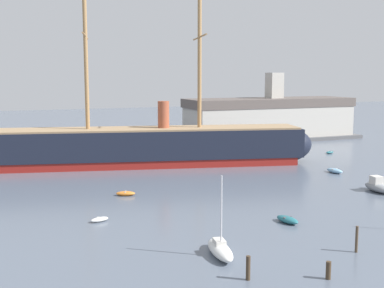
% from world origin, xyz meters
% --- Properties ---
extents(tall_ship, '(62.17, 20.52, 30.37)m').
position_xyz_m(tall_ship, '(-5.74, 55.04, 3.26)').
color(tall_ship, maroon).
rests_on(tall_ship, ground).
extents(sailboat_foreground_left, '(2.42, 5.46, 6.87)m').
position_xyz_m(sailboat_foreground_left, '(-12.19, 12.35, 0.58)').
color(sailboat_foreground_left, silver).
rests_on(sailboat_foreground_left, ground).
extents(dinghy_near_centre, '(1.74, 3.00, 0.67)m').
position_xyz_m(dinghy_near_centre, '(-1.81, 18.19, 0.34)').
color(dinghy_near_centre, '#236670').
rests_on(dinghy_near_centre, ground).
extents(dinghy_mid_left, '(2.11, 1.35, 0.46)m').
position_xyz_m(dinghy_mid_left, '(-19.48, 25.86, 0.23)').
color(dinghy_mid_left, silver).
rests_on(dinghy_mid_left, ground).
extents(motorboat_mid_right, '(2.56, 4.93, 1.98)m').
position_xyz_m(motorboat_mid_right, '(16.61, 25.56, 0.70)').
color(motorboat_mid_right, gray).
rests_on(motorboat_mid_right, ground).
extents(dinghy_alongside_bow, '(2.58, 1.80, 0.56)m').
position_xyz_m(dinghy_alongside_bow, '(-14.14, 35.72, 0.28)').
color(dinghy_alongside_bow, orange).
rests_on(dinghy_alongside_bow, ground).
extents(dinghy_alongside_stern, '(1.70, 3.11, 0.70)m').
position_xyz_m(dinghy_alongside_stern, '(19.41, 37.74, 0.35)').
color(dinghy_alongside_stern, '#7FB2D6').
rests_on(dinghy_alongside_stern, ground).
extents(dinghy_far_right, '(2.07, 1.30, 0.45)m').
position_xyz_m(dinghy_far_right, '(30.85, 53.81, 0.23)').
color(dinghy_far_right, '#236670').
rests_on(dinghy_far_right, ground).
extents(dinghy_distant_centre, '(1.45, 2.75, 0.62)m').
position_xyz_m(dinghy_distant_centre, '(-0.47, 61.67, 0.31)').
color(dinghy_distant_centre, '#7FB2D6').
rests_on(dinghy_distant_centre, ground).
extents(mooring_piling_left_pair, '(0.38, 0.38, 1.35)m').
position_xyz_m(mooring_piling_left_pair, '(-6.86, 4.97, 0.68)').
color(mooring_piling_left_pair, '#423323').
rests_on(mooring_piling_left_pair, ground).
extents(mooring_piling_right_pair, '(0.24, 0.24, 2.30)m').
position_xyz_m(mooring_piling_right_pair, '(-1.12, 8.69, 1.15)').
color(mooring_piling_right_pair, '#4C3D2D').
rests_on(mooring_piling_right_pair, ground).
extents(mooring_piling_midwater, '(0.33, 0.33, 1.83)m').
position_xyz_m(mooring_piling_midwater, '(-12.42, 7.07, 0.92)').
color(mooring_piling_midwater, '#423323').
rests_on(mooring_piling_midwater, ground).
extents(dockside_warehouse_right, '(43.01, 13.90, 15.50)m').
position_xyz_m(dockside_warehouse_right, '(31.14, 76.72, 4.83)').
color(dockside_warehouse_right, '#565659').
rests_on(dockside_warehouse_right, ground).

